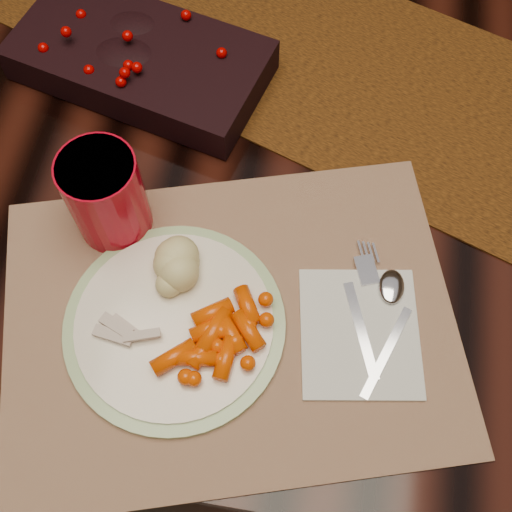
% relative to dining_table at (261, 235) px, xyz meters
% --- Properties ---
extents(floor, '(5.00, 5.00, 0.00)m').
position_rel_dining_table_xyz_m(floor, '(0.00, 0.00, -0.38)').
color(floor, black).
rests_on(floor, ground).
extents(dining_table, '(1.80, 1.00, 0.75)m').
position_rel_dining_table_xyz_m(dining_table, '(0.00, 0.00, 0.00)').
color(dining_table, black).
rests_on(dining_table, floor).
extents(table_runner, '(1.61, 0.87, 0.00)m').
position_rel_dining_table_xyz_m(table_runner, '(0.05, 0.09, 0.38)').
color(table_runner, black).
rests_on(table_runner, dining_table).
extents(centerpiece, '(0.36, 0.25, 0.07)m').
position_rel_dining_table_xyz_m(centerpiece, '(-0.17, 0.03, 0.41)').
color(centerpiece, black).
rests_on(centerpiece, table_runner).
extents(placemat_main, '(0.59, 0.50, 0.00)m').
position_rel_dining_table_xyz_m(placemat_main, '(0.01, -0.31, 0.38)').
color(placemat_main, brown).
rests_on(placemat_main, dining_table).
extents(dinner_plate, '(0.31, 0.31, 0.01)m').
position_rel_dining_table_xyz_m(dinner_plate, '(-0.05, -0.33, 0.39)').
color(dinner_plate, white).
rests_on(dinner_plate, placemat_main).
extents(baby_carrots, '(0.13, 0.12, 0.02)m').
position_rel_dining_table_xyz_m(baby_carrots, '(-0.00, -0.33, 0.40)').
color(baby_carrots, '#DB4100').
rests_on(baby_carrots, dinner_plate).
extents(mashed_potatoes, '(0.08, 0.08, 0.04)m').
position_rel_dining_table_xyz_m(mashed_potatoes, '(-0.04, -0.27, 0.42)').
color(mashed_potatoes, tan).
rests_on(mashed_potatoes, dinner_plate).
extents(turkey_shreds, '(0.08, 0.08, 0.02)m').
position_rel_dining_table_xyz_m(turkey_shreds, '(-0.09, -0.35, 0.40)').
color(turkey_shreds, tan).
rests_on(turkey_shreds, dinner_plate).
extents(napkin, '(0.15, 0.17, 0.01)m').
position_rel_dining_table_xyz_m(napkin, '(0.16, -0.30, 0.38)').
color(napkin, silver).
rests_on(napkin, placemat_main).
extents(fork, '(0.07, 0.15, 0.00)m').
position_rel_dining_table_xyz_m(fork, '(0.16, -0.28, 0.39)').
color(fork, silver).
rests_on(fork, napkin).
extents(spoon, '(0.08, 0.15, 0.00)m').
position_rel_dining_table_xyz_m(spoon, '(0.19, -0.30, 0.39)').
color(spoon, silver).
rests_on(spoon, napkin).
extents(red_cup, '(0.11, 0.11, 0.12)m').
position_rel_dining_table_xyz_m(red_cup, '(-0.15, -0.21, 0.44)').
color(red_cup, '#B00115').
rests_on(red_cup, placemat_main).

